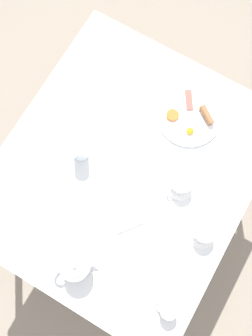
{
  "coord_description": "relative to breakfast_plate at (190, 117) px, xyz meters",
  "views": [
    {
      "loc": [
        -0.15,
        0.25,
        2.1
      ],
      "look_at": [
        0.0,
        0.0,
        0.75
      ],
      "focal_mm": 35.0,
      "sensor_mm": 36.0,
      "label": 1
    }
  ],
  "objects": [
    {
      "name": "creamer_jug",
      "position": [
        -0.29,
        0.74,
        0.02
      ],
      "size": [
        0.09,
        0.07,
        0.07
      ],
      "color": "white",
      "rests_on": "table"
    },
    {
      "name": "teapot_near",
      "position": [
        0.1,
        0.78,
        0.04
      ],
      "size": [
        0.15,
        0.16,
        0.12
      ],
      "rotation": [
        0.0,
        0.0,
        3.99
      ],
      "color": "white",
      "rests_on": "table"
    },
    {
      "name": "ground_plane",
      "position": [
        0.13,
        0.34,
        -0.74
      ],
      "size": [
        8.0,
        8.0,
        0.0
      ],
      "primitive_type": "plane",
      "color": "gray"
    },
    {
      "name": "spoon_for_tea",
      "position": [
        0.47,
        0.68,
        -0.01
      ],
      "size": [
        0.12,
        0.13,
        0.0
      ],
      "rotation": [
        0.0,
        0.0,
        2.39
      ],
      "color": "silver",
      "rests_on": "table"
    },
    {
      "name": "fork_by_plate",
      "position": [
        0.44,
        0.09,
        -0.01
      ],
      "size": [
        0.08,
        0.16,
        0.0
      ],
      "rotation": [
        0.0,
        0.0,
        3.51
      ],
      "color": "silver",
      "rests_on": "table"
    },
    {
      "name": "water_glass_tall",
      "position": [
        0.33,
        0.39,
        0.05
      ],
      "size": [
        0.06,
        0.06,
        0.11
      ],
      "color": "white",
      "rests_on": "table"
    },
    {
      "name": "table",
      "position": [
        0.13,
        0.34,
        -0.07
      ],
      "size": [
        1.04,
        1.19,
        0.73
      ],
      "color": "silver",
      "rests_on": "ground_plane"
    },
    {
      "name": "teacup_with_saucer_left",
      "position": [
        -0.28,
        0.42,
        0.02
      ],
      "size": [
        0.13,
        0.13,
        0.07
      ],
      "color": "white",
      "rests_on": "table"
    },
    {
      "name": "breakfast_plate",
      "position": [
        0.0,
        0.0,
        0.0
      ],
      "size": [
        0.28,
        0.28,
        0.04
      ],
      "color": "white",
      "rests_on": "table"
    },
    {
      "name": "knife_by_plate",
      "position": [
        0.08,
        0.31,
        -0.01
      ],
      "size": [
        0.06,
        0.19,
        0.0
      ],
      "rotation": [
        0.0,
        0.0,
        3.4
      ],
      "color": "silver",
      "rests_on": "table"
    },
    {
      "name": "teacup_with_saucer_right",
      "position": [
        -0.11,
        0.29,
        0.02
      ],
      "size": [
        0.13,
        0.13,
        0.07
      ],
      "color": "white",
      "rests_on": "table"
    },
    {
      "name": "napkin_folded",
      "position": [
        0.03,
        0.52,
        -0.0
      ],
      "size": [
        0.17,
        0.17,
        0.01
      ],
      "rotation": [
        0.0,
        0.0,
        4.06
      ],
      "color": "white",
      "rests_on": "table"
    }
  ]
}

